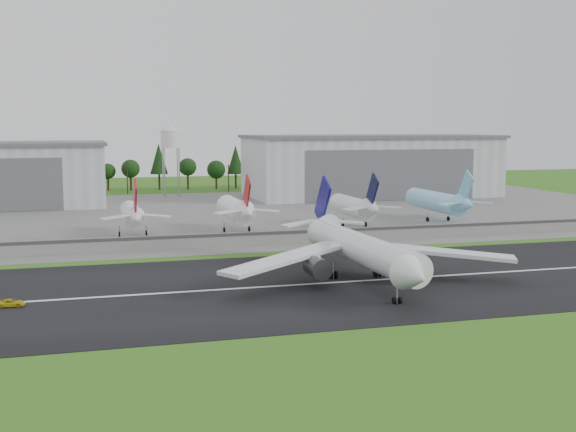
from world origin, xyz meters
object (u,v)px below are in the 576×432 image
object	(u,v)px
parked_jet_red_b	(238,210)
parked_jet_navy	(356,207)
parked_jet_red_a	(133,215)
ground_vehicle	(11,303)
parked_jet_skyblue	(441,202)
main_airliner	(362,256)

from	to	relation	value
parked_jet_red_b	parked_jet_navy	bearing A→B (deg)	-0.04
parked_jet_red_a	parked_jet_navy	size ratio (longest dim) A/B	1.00
ground_vehicle	parked_jet_skyblue	xyz separation A→B (m)	(115.61, 74.42, 5.56)
main_airliner	parked_jet_navy	bearing A→B (deg)	-112.60
parked_jet_navy	parked_jet_skyblue	distance (m)	29.61
main_airliner	parked_jet_skyblue	size ratio (longest dim) A/B	1.59
parked_jet_red_b	parked_jet_navy	world-z (taller)	parked_jet_red_b
main_airliner	parked_jet_navy	xyz separation A→B (m)	(24.79, 66.99, 1.25)
main_airliner	parked_jet_red_a	distance (m)	76.85
parked_jet_red_a	parked_jet_skyblue	size ratio (longest dim) A/B	0.84
main_airliner	parked_jet_red_a	world-z (taller)	main_airliner
ground_vehicle	parked_jet_red_a	bearing A→B (deg)	-14.16
parked_jet_red_b	ground_vehicle	bearing A→B (deg)	-126.79
parked_jet_red_a	parked_jet_red_b	xyz separation A→B (m)	(28.00, 0.07, 0.40)
parked_jet_red_b	main_airliner	bearing A→B (deg)	-81.75
parked_jet_red_a	parked_jet_skyblue	bearing A→B (deg)	3.16
parked_jet_red_b	parked_jet_skyblue	world-z (taller)	parked_jet_skyblue
main_airliner	parked_jet_red_a	size ratio (longest dim) A/B	1.89
main_airliner	ground_vehicle	size ratio (longest dim) A/B	13.28
parked_jet_navy	parked_jet_red_a	bearing A→B (deg)	-179.96
parked_jet_red_a	parked_jet_navy	xyz separation A→B (m)	(62.51, 0.04, 0.22)
parked_jet_navy	parked_jet_skyblue	xyz separation A→B (m)	(29.18, 5.03, 0.14)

